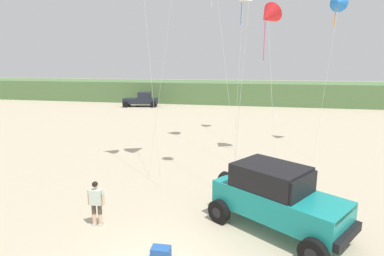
% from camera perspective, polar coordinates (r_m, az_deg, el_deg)
% --- Properties ---
extents(dune_ridge, '(90.00, 9.89, 3.06)m').
position_cam_1_polar(dune_ridge, '(48.43, 4.14, 6.77)').
color(dune_ridge, '#567A47').
rests_on(dune_ridge, ground_plane).
extents(jeep, '(4.94, 4.38, 2.26)m').
position_cam_1_polar(jeep, '(11.14, 15.41, -12.19)').
color(jeep, teal).
rests_on(jeep, ground_plane).
extents(person_watching, '(0.62, 0.34, 1.67)m').
position_cam_1_polar(person_watching, '(11.58, -17.31, -12.78)').
color(person_watching, '#DBB28E').
rests_on(person_watching, ground_plane).
extents(cooler_box, '(0.58, 0.39, 0.38)m').
position_cam_1_polar(cooler_box, '(9.81, -5.78, -22.07)').
color(cooler_box, '#23519E').
rests_on(cooler_box, ground_plane).
extents(distant_pickup, '(4.89, 3.23, 1.98)m').
position_cam_1_polar(distant_pickup, '(42.75, -9.33, 5.20)').
color(distant_pickup, '#1E232D').
rests_on(distant_pickup, ground_plane).
extents(kite_purple_stunt, '(2.08, 4.08, 10.07)m').
position_cam_1_polar(kite_purple_stunt, '(23.00, 25.53, 20.19)').
color(kite_purple_stunt, blue).
rests_on(kite_purple_stunt, ground_plane).
extents(kite_blue_swept, '(1.55, 5.03, 9.22)m').
position_cam_1_polar(kite_blue_swept, '(19.17, 13.91, 19.45)').
color(kite_blue_swept, red).
rests_on(kite_blue_swept, ground_plane).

